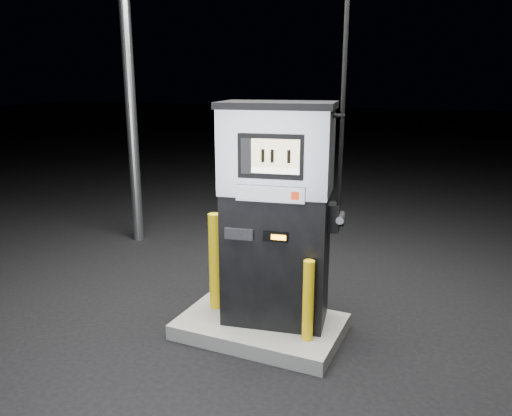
% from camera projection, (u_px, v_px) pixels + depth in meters
% --- Properties ---
extents(ground, '(80.00, 80.00, 0.00)m').
position_uv_depth(ground, '(261.00, 333.00, 5.05)').
color(ground, black).
rests_on(ground, ground).
extents(pump_island, '(1.60, 1.00, 0.15)m').
position_uv_depth(pump_island, '(261.00, 326.00, 5.03)').
color(pump_island, slate).
rests_on(pump_island, ground).
extents(fuel_dispenser, '(1.23, 0.81, 4.45)m').
position_uv_depth(fuel_dispenser, '(277.00, 213.00, 4.77)').
color(fuel_dispenser, black).
rests_on(fuel_dispenser, pump_island).
extents(bollard_left, '(0.15, 0.15, 1.02)m').
position_uv_depth(bollard_left, '(215.00, 261.00, 5.18)').
color(bollard_left, yellow).
rests_on(bollard_left, pump_island).
extents(bollard_right, '(0.13, 0.13, 0.78)m').
position_uv_depth(bollard_right, '(308.00, 301.00, 4.54)').
color(bollard_right, yellow).
rests_on(bollard_right, pump_island).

